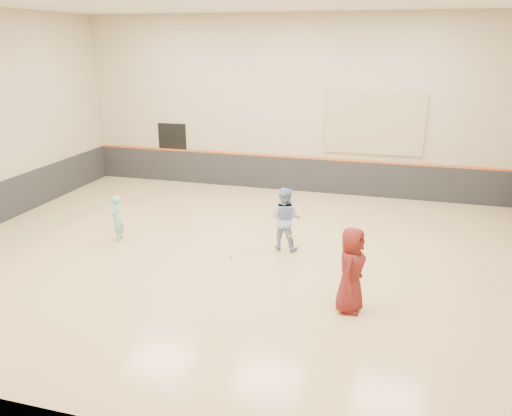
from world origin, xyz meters
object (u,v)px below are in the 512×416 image
(instructor, at_px, (284,219))
(young_man, at_px, (351,270))
(girl, at_px, (117,218))
(spare_racket, at_px, (295,214))

(instructor, relative_size, young_man, 0.94)
(girl, bearing_deg, instructor, 89.52)
(instructor, height_order, spare_racket, instructor)
(instructor, bearing_deg, girl, 14.57)
(instructor, distance_m, young_man, 3.30)
(instructor, height_order, young_man, young_man)
(girl, xyz_separation_m, instructor, (4.40, 0.63, 0.20))
(instructor, bearing_deg, young_man, 132.45)
(girl, height_order, instructor, instructor)
(young_man, distance_m, spare_racket, 5.66)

